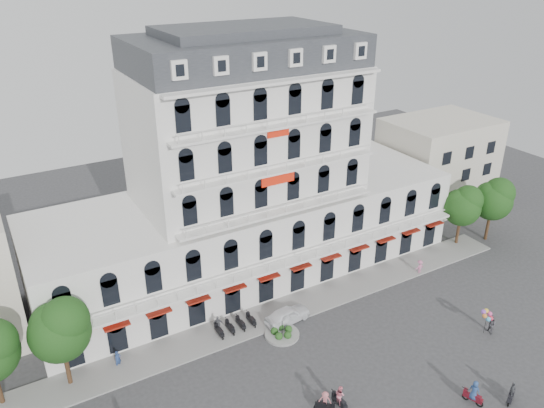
{
  "coord_description": "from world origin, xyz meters",
  "views": [
    {
      "loc": [
        -23.29,
        -27.02,
        31.69
      ],
      "look_at": [
        -1.73,
        10.0,
        11.43
      ],
      "focal_mm": 35.0,
      "sensor_mm": 36.0,
      "label": 1
    }
  ],
  "objects_px": {
    "rider_northeast": "(512,392)",
    "rider_center": "(325,402)",
    "parked_car": "(288,315)",
    "rider_southwest": "(340,397)",
    "rider_east": "(474,392)",
    "balloon_vendor": "(490,322)"
  },
  "relations": [
    {
      "from": "rider_southwest",
      "to": "rider_east",
      "type": "bearing_deg",
      "value": -121.65
    },
    {
      "from": "rider_east",
      "to": "rider_northeast",
      "type": "xyz_separation_m",
      "value": [
        2.68,
        -1.38,
        -0.13
      ]
    },
    {
      "from": "rider_east",
      "to": "rider_southwest",
      "type": "bearing_deg",
      "value": 42.7
    },
    {
      "from": "parked_car",
      "to": "rider_southwest",
      "type": "xyz_separation_m",
      "value": [
        -2.11,
        -10.99,
        0.3
      ]
    },
    {
      "from": "rider_southwest",
      "to": "balloon_vendor",
      "type": "bearing_deg",
      "value": -93.04
    },
    {
      "from": "rider_southwest",
      "to": "balloon_vendor",
      "type": "xyz_separation_m",
      "value": [
        17.2,
        0.24,
        0.18
      ]
    },
    {
      "from": "rider_east",
      "to": "rider_northeast",
      "type": "relative_size",
      "value": 1.09
    },
    {
      "from": "rider_southwest",
      "to": "rider_northeast",
      "type": "height_order",
      "value": "rider_southwest"
    },
    {
      "from": "rider_southwest",
      "to": "rider_northeast",
      "type": "xyz_separation_m",
      "value": [
        11.91,
        -6.25,
        -0.14
      ]
    },
    {
      "from": "rider_northeast",
      "to": "rider_center",
      "type": "bearing_deg",
      "value": -52.97
    },
    {
      "from": "rider_northeast",
      "to": "rider_center",
      "type": "height_order",
      "value": "rider_northeast"
    },
    {
      "from": "parked_car",
      "to": "rider_center",
      "type": "height_order",
      "value": "rider_center"
    },
    {
      "from": "parked_car",
      "to": "rider_northeast",
      "type": "xyz_separation_m",
      "value": [
        9.79,
        -17.24,
        0.16
      ]
    },
    {
      "from": "parked_car",
      "to": "balloon_vendor",
      "type": "bearing_deg",
      "value": -131.71
    },
    {
      "from": "parked_car",
      "to": "rider_southwest",
      "type": "relative_size",
      "value": 2.16
    },
    {
      "from": "rider_east",
      "to": "rider_center",
      "type": "xyz_separation_m",
      "value": [
        -10.45,
        5.08,
        -0.06
      ]
    },
    {
      "from": "rider_east",
      "to": "rider_northeast",
      "type": "height_order",
      "value": "rider_east"
    },
    {
      "from": "rider_southwest",
      "to": "rider_east",
      "type": "relative_size",
      "value": 0.99
    },
    {
      "from": "rider_center",
      "to": "rider_southwest",
      "type": "bearing_deg",
      "value": 31.44
    },
    {
      "from": "rider_east",
      "to": "rider_northeast",
      "type": "distance_m",
      "value": 3.01
    },
    {
      "from": "rider_northeast",
      "to": "rider_east",
      "type": "bearing_deg",
      "value": -54.01
    },
    {
      "from": "parked_car",
      "to": "rider_southwest",
      "type": "height_order",
      "value": "rider_southwest"
    }
  ]
}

